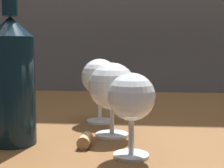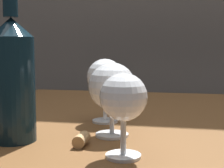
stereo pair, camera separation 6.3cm
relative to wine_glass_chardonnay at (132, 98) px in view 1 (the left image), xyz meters
name	(u,v)px [view 1 (the left image)]	position (x,y,z in m)	size (l,w,h in m)	color
dining_table	(172,155)	(0.09, 0.32, -0.19)	(1.14, 0.89, 0.75)	brown
wine_glass_chardonnay	(132,98)	(0.00, 0.00, 0.00)	(0.07, 0.07, 0.13)	white
wine_glass_merlot	(112,88)	(-0.04, 0.12, 0.00)	(0.09, 0.09, 0.14)	white
wine_glass_pinot	(100,78)	(-0.08, 0.24, 0.01)	(0.08, 0.08, 0.15)	white
wine_bottle	(12,77)	(-0.21, 0.05, 0.03)	(0.08, 0.08, 0.32)	#0F232D
cork	(85,140)	(-0.08, 0.05, -0.08)	(0.02, 0.02, 0.04)	tan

